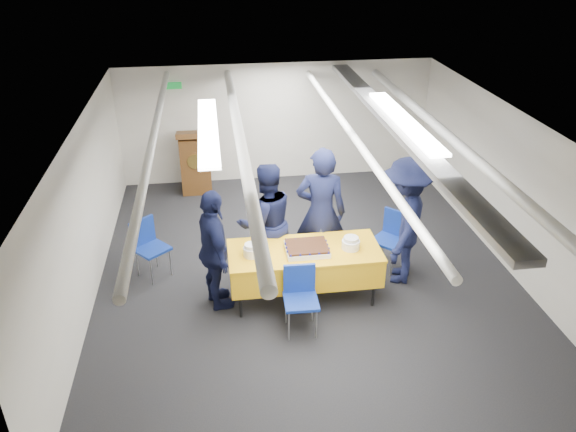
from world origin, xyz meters
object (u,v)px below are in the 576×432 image
Objects in this scene: sheet_cake at (307,248)px; sailor_d at (404,221)px; podium at (195,161)px; sailor_c at (214,251)px; chair_left at (148,242)px; serving_table at (304,263)px; chair_near at (300,292)px; sailor_b at (266,222)px; chair_right at (392,233)px; sailor_a at (321,213)px.

sheet_cake is 0.31× the size of sailor_d.
sailor_c reaches higher than podium.
sheet_cake is 0.66× the size of chair_left.
serving_table is 1.52m from sailor_d.
podium is (-1.46, 3.70, 0.05)m from serving_table.
chair_near is 0.51× the size of sailor_c.
sailor_b is (-0.29, 1.25, 0.35)m from chair_near.
chair_near is 1.00× the size of chair_right.
sailor_d reaches higher than serving_table.
podium is 3.24m from sailor_b.
sailor_b reaches higher than sailor_c.
podium is at bearing 111.55° from serving_table.
podium reaches higher than serving_table.
sailor_a is (0.31, 0.67, 0.16)m from sheet_cake.
serving_table is 3.98m from podium.
podium is 4.49m from sailor_d.
sailor_a is 1.16× the size of sailor_c.
serving_table is 2.32m from chair_left.
podium is 0.64× the size of sailor_a.
serving_table is at bearing -53.27° from sailor_d.
sailor_b is (-1.86, -0.02, 0.35)m from chair_right.
sailor_c reaches higher than chair_left.
chair_near is 2.02m from chair_right.
chair_near is 0.50× the size of sailor_b.
sailor_b is (1.69, -0.27, 0.35)m from chair_left.
sailor_a is 1.11× the size of sailor_b.
sailor_b is at bearing -9.10° from chair_left.
chair_near is (-0.18, -0.56, -0.29)m from sheet_cake.
sailor_a is at bearing -59.68° from podium.
serving_table is 0.26m from sheet_cake.
sailor_d is at bearing -49.48° from podium.
chair_near reaches higher than sheet_cake.
chair_right is 0.47× the size of sailor_d.
podium is 1.44× the size of chair_right.
sailor_c is at bearing 148.91° from chair_near.
sailor_a is (0.34, 0.62, 0.42)m from serving_table.
sailor_d is at bearing 13.40° from sheet_cake.
podium is 0.71× the size of sailor_b.
sailor_b is at bearing -71.57° from podium.
sailor_a is at bearing -82.34° from sailor_c.
sailor_b reaches higher than chair_left.
sailor_c is at bearing 34.38° from sailor_a.
sailor_a is 1.16m from sailor_d.
sheet_cake is 1.47m from sailor_d.
sailor_c reaches higher than serving_table.
serving_table is 2.32× the size of chair_near.
sailor_d is at bearing -98.18° from sailor_c.
sailor_c is 0.91× the size of sailor_d.
sailor_a is (2.47, -0.29, 0.45)m from chair_left.
podium is 0.74× the size of sailor_c.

